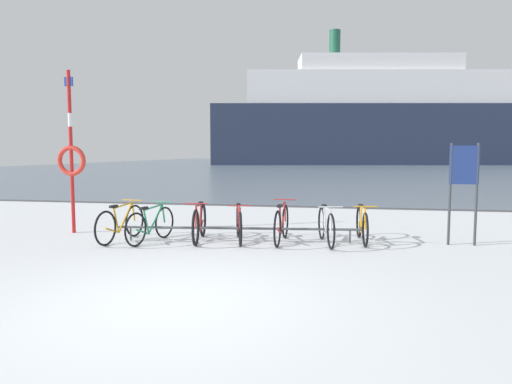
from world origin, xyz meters
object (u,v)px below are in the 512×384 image
(bicycle_1, at_px, (151,225))
(bicycle_5, at_px, (326,226))
(bicycle_3, at_px, (239,224))
(rescue_post, at_px, (71,156))
(bicycle_0, at_px, (121,223))
(bicycle_4, at_px, (282,224))
(ferry_ship, at_px, (383,120))
(bicycle_6, at_px, (362,225))
(info_sign, at_px, (464,176))
(bicycle_2, at_px, (199,223))

(bicycle_1, distance_m, bicycle_5, 3.53)
(bicycle_3, distance_m, bicycle_5, 1.76)
(rescue_post, bearing_deg, bicycle_3, -4.30)
(bicycle_0, xyz_separation_m, bicycle_5, (4.16, 0.44, -0.00))
(bicycle_0, xyz_separation_m, bicycle_4, (3.27, 0.44, 0.01))
(bicycle_5, height_order, ferry_ship, ferry_ship)
(bicycle_0, bearing_deg, bicycle_1, 0.25)
(bicycle_1, distance_m, ferry_ship, 62.70)
(bicycle_1, bearing_deg, bicycle_3, 13.10)
(bicycle_4, relative_size, rescue_post, 0.47)
(bicycle_4, bearing_deg, bicycle_6, 11.52)
(info_sign, relative_size, rescue_post, 0.55)
(bicycle_1, bearing_deg, bicycle_6, 10.21)
(bicycle_6, bearing_deg, info_sign, 2.17)
(info_sign, xyz_separation_m, rescue_post, (-8.30, -0.13, 0.38))
(bicycle_3, xyz_separation_m, bicycle_6, (2.47, 0.35, -0.00))
(bicycle_4, relative_size, bicycle_6, 1.03)
(bicycle_5, bearing_deg, bicycle_2, -176.46)
(bicycle_2, distance_m, bicycle_4, 1.69)
(rescue_post, bearing_deg, bicycle_2, -7.74)
(bicycle_0, bearing_deg, bicycle_5, 6.03)
(bicycle_2, xyz_separation_m, ferry_ship, (8.98, 61.32, 6.18))
(bicycle_5, bearing_deg, bicycle_0, -173.97)
(bicycle_2, relative_size, bicycle_4, 0.99)
(bicycle_1, bearing_deg, rescue_post, 162.13)
(bicycle_6, distance_m, rescue_post, 6.53)
(bicycle_3, relative_size, rescue_post, 0.45)
(bicycle_3, height_order, bicycle_6, bicycle_3)
(bicycle_3, xyz_separation_m, bicycle_4, (0.87, 0.03, 0.02))
(bicycle_0, distance_m, ferry_ship, 62.80)
(bicycle_5, xyz_separation_m, bicycle_6, (0.71, 0.32, -0.01))
(rescue_post, distance_m, ferry_ship, 62.27)
(bicycle_5, distance_m, info_sign, 2.84)
(bicycle_2, xyz_separation_m, rescue_post, (-3.11, 0.42, 1.37))
(bicycle_3, relative_size, bicycle_5, 0.98)
(bicycle_0, height_order, info_sign, info_sign)
(bicycle_1, xyz_separation_m, bicycle_5, (3.51, 0.44, 0.01))
(bicycle_3, relative_size, bicycle_4, 0.96)
(bicycle_0, relative_size, bicycle_3, 1.05)
(bicycle_0, distance_m, bicycle_6, 4.93)
(bicycle_6, bearing_deg, ferry_ship, 84.64)
(bicycle_4, distance_m, bicycle_5, 0.89)
(bicycle_1, relative_size, bicycle_5, 0.98)
(ferry_ship, bearing_deg, bicycle_6, -95.36)
(bicycle_0, bearing_deg, info_sign, 7.01)
(bicycle_0, relative_size, bicycle_6, 1.04)
(bicycle_3, height_order, ferry_ship, ferry_ship)
(bicycle_2, bearing_deg, bicycle_0, -170.02)
(bicycle_1, distance_m, bicycle_3, 1.79)
(bicycle_0, xyz_separation_m, bicycle_1, (0.65, 0.00, -0.01))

